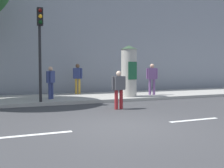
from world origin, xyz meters
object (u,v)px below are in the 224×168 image
at_px(traffic_light, 40,39).
at_px(pedestrian_in_red_top, 119,87).
at_px(pedestrian_in_light_jacket, 78,76).
at_px(pedestrian_with_bag, 51,80).
at_px(pedestrian_tallest, 152,76).
at_px(poster_column, 129,71).

distance_m(traffic_light, pedestrian_in_red_top, 4.04).
bearing_deg(pedestrian_in_light_jacket, pedestrian_with_bag, -132.82).
xyz_separation_m(traffic_light, pedestrian_in_light_jacket, (2.52, 3.12, -1.70)).
height_order(pedestrian_in_red_top, pedestrian_tallest, pedestrian_tallest).
bearing_deg(pedestrian_with_bag, poster_column, -5.23).
bearing_deg(pedestrian_in_red_top, poster_column, 57.01).
distance_m(poster_column, pedestrian_tallest, 1.62).
relative_size(traffic_light, pedestrian_tallest, 2.34).
xyz_separation_m(pedestrian_in_red_top, pedestrian_tallest, (3.48, 3.21, 0.29)).
bearing_deg(pedestrian_in_red_top, pedestrian_tallest, 42.75).
distance_m(pedestrian_in_red_top, pedestrian_tallest, 4.74).
xyz_separation_m(pedestrian_tallest, pedestrian_with_bag, (-5.56, 0.10, -0.12)).
distance_m(traffic_light, pedestrian_in_light_jacket, 4.36).
xyz_separation_m(poster_column, pedestrian_with_bag, (-3.99, 0.37, -0.45)).
height_order(poster_column, pedestrian_with_bag, poster_column).
distance_m(poster_column, pedestrian_in_red_top, 3.57).
bearing_deg(pedestrian_tallest, pedestrian_in_light_jacket, 149.39).
relative_size(pedestrian_in_red_top, pedestrian_with_bag, 0.98).
bearing_deg(pedestrian_tallest, poster_column, -170.32).
height_order(pedestrian_tallest, pedestrian_with_bag, pedestrian_tallest).
xyz_separation_m(poster_column, pedestrian_in_red_top, (-1.91, -2.95, -0.62)).
distance_m(traffic_light, pedestrian_with_bag, 2.20).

